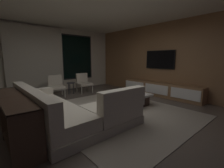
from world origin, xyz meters
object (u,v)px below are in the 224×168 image
Objects in this scene: side_stool at (71,85)px; console_table_behind_couch at (14,115)px; sectional_couch at (67,112)px; accent_chair_by_curtain at (56,85)px; media_console at (160,89)px; coffee_table at (126,99)px; book_stack_on_coffee_table at (122,92)px; accent_chair_near_window at (83,82)px; mounted_tv at (160,60)px.

side_stool is 3.38m from console_table_behind_couch.
sectional_couch is 3.21× the size of accent_chair_by_curtain.
sectional_couch is 3.76m from media_console.
sectional_couch is 0.81× the size of media_console.
coffee_table is 2.73m from accent_chair_by_curtain.
book_stack_on_coffee_table is 2.34m from accent_chair_near_window.
mounted_tv is at bearing -36.68° from accent_chair_by_curtain.
side_stool is 0.22× the size of console_table_behind_couch.
book_stack_on_coffee_table is 2.25m from mounted_tv.
accent_chair_by_curtain is (-1.14, 2.47, 0.25)m from coffee_table.
accent_chair_near_window is 1.15m from accent_chair_by_curtain.
mounted_tv reaches higher than console_table_behind_couch.
accent_chair_by_curtain reaches higher than book_stack_on_coffee_table.
coffee_table is 0.25m from book_stack_on_coffee_table.
accent_chair_near_window reaches higher than coffee_table.
sectional_couch is 1.96m from coffee_table.
console_table_behind_couch reaches higher than coffee_table.
coffee_table is 0.37× the size of media_console.
coffee_table is (1.95, 0.16, -0.10)m from sectional_couch.
mounted_tv is (1.99, 0.14, 1.16)m from coffee_table.
media_console reaches higher than book_stack_on_coffee_table.
accent_chair_by_curtain is 3.89m from media_console.
book_stack_on_coffee_table is 1.88m from media_console.
coffee_table is 1.49× the size of accent_chair_by_curtain.
side_stool is (1.38, 2.61, 0.08)m from sectional_couch.
accent_chair_near_window is (1.96, 2.61, 0.14)m from sectional_couch.
side_stool is 3.58m from mounted_tv.
sectional_couch is at bearing -117.92° from side_stool.
coffee_table is 0.55× the size of console_table_behind_couch.
mounted_tv is (2.55, -2.31, 0.98)m from side_stool.
sectional_couch is 9.53× the size of book_stack_on_coffee_table.
media_console is (2.37, -2.51, -0.12)m from side_stool.
accent_chair_near_window and accent_chair_by_curtain have the same top height.
side_stool is 3.45m from media_console.
mounted_tv reaches higher than accent_chair_by_curtain.
mounted_tv reaches higher than accent_chair_near_window.
mounted_tv is at bearing -42.17° from side_stool.
accent_chair_near_window is at bearing 89.68° from coffee_table.
coffee_table is at bearing -64.67° from book_stack_on_coffee_table.
console_table_behind_couch is (-1.72, -2.50, -0.03)m from accent_chair_by_curtain.
sectional_couch is at bearing -107.10° from accent_chair_by_curtain.
book_stack_on_coffee_table is 0.08× the size of media_console.
media_console is 1.13m from mounted_tv.
accent_chair_near_window is at bearing 88.25° from book_stack_on_coffee_table.
side_stool is 0.39× the size of mounted_tv.
accent_chair_near_window reaches higher than book_stack_on_coffee_table.
accent_chair_near_window is 3.80m from console_table_behind_couch.
book_stack_on_coffee_table is 0.57× the size of side_stool.
mounted_tv reaches higher than side_stool.
accent_chair_by_curtain is at bearing 139.38° from media_console.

